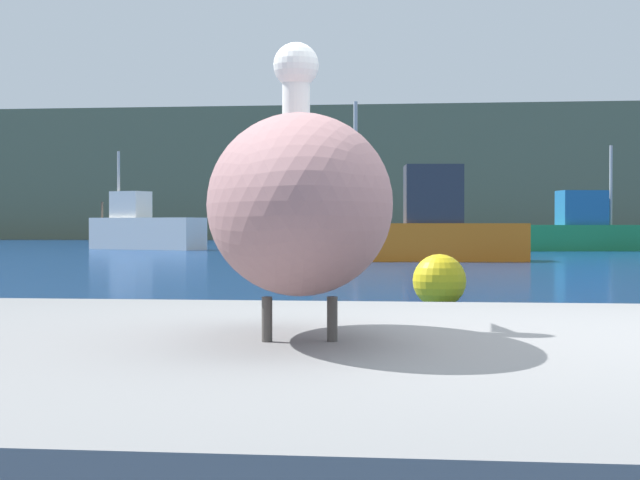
{
  "coord_description": "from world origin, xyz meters",
  "views": [
    {
      "loc": [
        -0.55,
        -3.32,
        1.1
      ],
      "look_at": [
        -2.69,
        14.45,
        0.83
      ],
      "focal_mm": 60.26,
      "sensor_mm": 36.0,
      "label": 1
    }
  ],
  "objects_px": {
    "fishing_boat_orange": "(423,229)",
    "fishing_boat_white": "(145,229)",
    "pelican": "(299,202)",
    "mooring_buoy": "(439,281)",
    "fishing_boat_green": "(574,230)"
  },
  "relations": [
    {
      "from": "pelican",
      "to": "fishing_boat_green",
      "type": "xyz_separation_m",
      "value": [
        5.45,
        41.29,
        -0.33
      ]
    },
    {
      "from": "pelican",
      "to": "fishing_boat_white",
      "type": "xyz_separation_m",
      "value": [
        -12.41,
        41.24,
        -0.3
      ]
    },
    {
      "from": "fishing_boat_green",
      "to": "mooring_buoy",
      "type": "bearing_deg",
      "value": -111.8
    },
    {
      "from": "fishing_boat_white",
      "to": "fishing_boat_green",
      "type": "bearing_deg",
      "value": -156.75
    },
    {
      "from": "pelican",
      "to": "fishing_boat_orange",
      "type": "relative_size",
      "value": 0.22
    },
    {
      "from": "pelican",
      "to": "mooring_buoy",
      "type": "xyz_separation_m",
      "value": [
        0.3,
        11.08,
        -0.81
      ]
    },
    {
      "from": "fishing_boat_white",
      "to": "mooring_buoy",
      "type": "bearing_deg",
      "value": 135.94
    },
    {
      "from": "fishing_boat_orange",
      "to": "fishing_boat_green",
      "type": "bearing_deg",
      "value": -120.74
    },
    {
      "from": "fishing_boat_green",
      "to": "fishing_boat_white",
      "type": "bearing_deg",
      "value": 168.03
    },
    {
      "from": "pelican",
      "to": "mooring_buoy",
      "type": "relative_size",
      "value": 2.0
    },
    {
      "from": "fishing_boat_orange",
      "to": "fishing_boat_white",
      "type": "bearing_deg",
      "value": -52.29
    },
    {
      "from": "pelican",
      "to": "mooring_buoy",
      "type": "distance_m",
      "value": 11.12
    },
    {
      "from": "fishing_boat_orange",
      "to": "mooring_buoy",
      "type": "bearing_deg",
      "value": 86.04
    },
    {
      "from": "fishing_boat_green",
      "to": "pelican",
      "type": "bearing_deg",
      "value": -109.65
    },
    {
      "from": "fishing_boat_orange",
      "to": "fishing_boat_green",
      "type": "distance_m",
      "value": 13.9
    }
  ]
}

